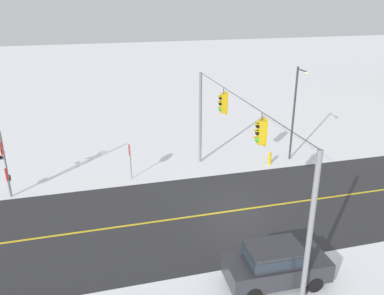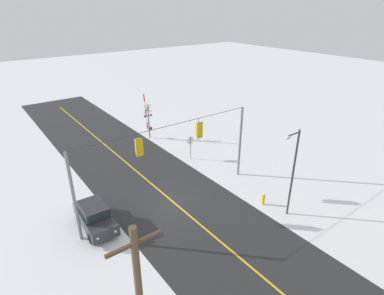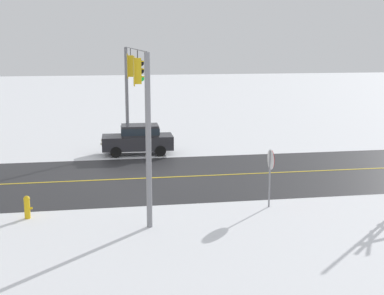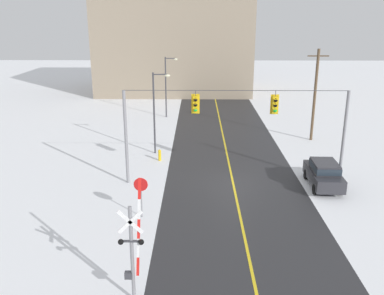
{
  "view_description": "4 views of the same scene",
  "coord_description": "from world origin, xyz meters",
  "px_view_note": "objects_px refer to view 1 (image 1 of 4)",
  "views": [
    {
      "loc": [
        17.55,
        -7.15,
        10.96
      ],
      "look_at": [
        -1.32,
        -2.1,
        3.37
      ],
      "focal_mm": 37.29,
      "sensor_mm": 36.0,
      "label": 1
    },
    {
      "loc": [
        10.68,
        16.89,
        13.74
      ],
      "look_at": [
        -3.05,
        -1.54,
        3.14
      ],
      "focal_mm": 29.07,
      "sensor_mm": 36.0,
      "label": 2
    },
    {
      "loc": [
        -25.57,
        1.65,
        6.59
      ],
      "look_at": [
        -3.88,
        -2.08,
        2.23
      ],
      "focal_mm": 50.76,
      "sensor_mm": 36.0,
      "label": 3
    },
    {
      "loc": [
        -2.4,
        -25.66,
        10.61
      ],
      "look_at": [
        -2.7,
        -2.35,
        3.21
      ],
      "focal_mm": 38.85,
      "sensor_mm": 36.0,
      "label": 4
    }
  ],
  "objects_px": {
    "stop_sign": "(130,154)",
    "parked_car_charcoal": "(276,263)",
    "streetlamp_near": "(296,106)",
    "fire_hydrant": "(270,158)",
    "railroad_crossing": "(4,160)"
  },
  "relations": [
    {
      "from": "streetlamp_near",
      "to": "fire_hydrant",
      "type": "relative_size",
      "value": 7.39
    },
    {
      "from": "stop_sign",
      "to": "parked_car_charcoal",
      "type": "distance_m",
      "value": 12.08
    },
    {
      "from": "parked_car_charcoal",
      "to": "streetlamp_near",
      "type": "distance_m",
      "value": 13.57
    },
    {
      "from": "streetlamp_near",
      "to": "stop_sign",
      "type": "bearing_deg",
      "value": -89.21
    },
    {
      "from": "stop_sign",
      "to": "parked_car_charcoal",
      "type": "xyz_separation_m",
      "value": [
        11.21,
        4.43,
        -0.76
      ]
    },
    {
      "from": "railroad_crossing",
      "to": "streetlamp_near",
      "type": "bearing_deg",
      "value": 92.44
    },
    {
      "from": "railroad_crossing",
      "to": "parked_car_charcoal",
      "type": "bearing_deg",
      "value": 47.17
    },
    {
      "from": "stop_sign",
      "to": "fire_hydrant",
      "type": "xyz_separation_m",
      "value": [
        0.16,
        9.42,
        -1.25
      ]
    },
    {
      "from": "stop_sign",
      "to": "streetlamp_near",
      "type": "bearing_deg",
      "value": 90.79
    },
    {
      "from": "railroad_crossing",
      "to": "parked_car_charcoal",
      "type": "relative_size",
      "value": 1.21
    },
    {
      "from": "railroad_crossing",
      "to": "streetlamp_near",
      "type": "distance_m",
      "value": 18.31
    },
    {
      "from": "fire_hydrant",
      "to": "stop_sign",
      "type": "bearing_deg",
      "value": -90.97
    },
    {
      "from": "streetlamp_near",
      "to": "railroad_crossing",
      "type": "bearing_deg",
      "value": -87.56
    },
    {
      "from": "streetlamp_near",
      "to": "fire_hydrant",
      "type": "bearing_deg",
      "value": -80.1
    },
    {
      "from": "railroad_crossing",
      "to": "stop_sign",
      "type": "bearing_deg",
      "value": 95.08
    }
  ]
}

